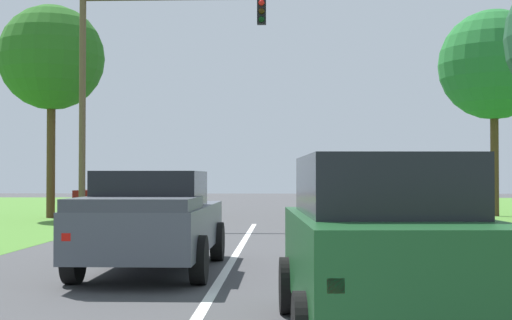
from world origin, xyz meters
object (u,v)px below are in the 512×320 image
at_px(extra_tree_2, 52,58).
at_px(red_suv_near, 382,242).
at_px(traffic_light, 130,66).
at_px(keep_moving_sign, 443,184).
at_px(oak_tree_right, 494,65).
at_px(pickup_truck_lead, 153,220).
at_px(crossing_suv_far, 131,197).

bearing_deg(extra_tree_2, red_suv_near, -64.19).
bearing_deg(traffic_light, keep_moving_sign, -13.41).
height_order(oak_tree_right, extra_tree_2, oak_tree_right).
distance_m(pickup_truck_lead, keep_moving_sign, 12.83).
bearing_deg(pickup_truck_lead, oak_tree_right, 58.80).
bearing_deg(keep_moving_sign, extra_tree_2, 154.94).
bearing_deg(crossing_suv_far, extra_tree_2, 175.70).
distance_m(pickup_truck_lead, oak_tree_right, 23.48).
bearing_deg(crossing_suv_far, pickup_truck_lead, -76.83).
height_order(keep_moving_sign, extra_tree_2, extra_tree_2).
relative_size(red_suv_near, oak_tree_right, 0.49).
xyz_separation_m(pickup_truck_lead, traffic_light, (-3.16, 12.92, 4.81)).
xyz_separation_m(pickup_truck_lead, keep_moving_sign, (7.53, 10.37, 0.56)).
bearing_deg(traffic_light, red_suv_near, -69.95).
bearing_deg(traffic_light, extra_tree_2, 134.04).
relative_size(oak_tree_right, extra_tree_2, 1.01).
bearing_deg(keep_moving_sign, traffic_light, 166.59).
relative_size(traffic_light, keep_moving_sign, 3.77).
bearing_deg(keep_moving_sign, red_suv_near, -104.53).
bearing_deg(red_suv_near, oak_tree_right, 71.42).
relative_size(red_suv_near, extra_tree_2, 0.50).
relative_size(keep_moving_sign, extra_tree_2, 0.26).
bearing_deg(traffic_light, oak_tree_right, 23.64).
relative_size(pickup_truck_lead, oak_tree_right, 0.59).
bearing_deg(traffic_light, crossing_suv_far, 101.36).
bearing_deg(red_suv_near, pickup_truck_lead, 123.40).
distance_m(traffic_light, keep_moving_sign, 11.79).
height_order(red_suv_near, oak_tree_right, oak_tree_right).
bearing_deg(crossing_suv_far, red_suv_near, -71.52).
height_order(red_suv_near, crossing_suv_far, red_suv_near).
relative_size(pickup_truck_lead, keep_moving_sign, 2.31).
relative_size(keep_moving_sign, crossing_suv_far, 0.52).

